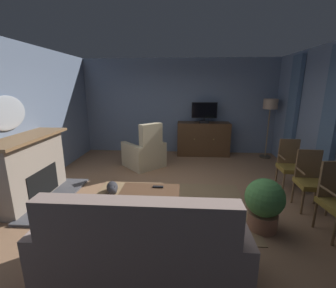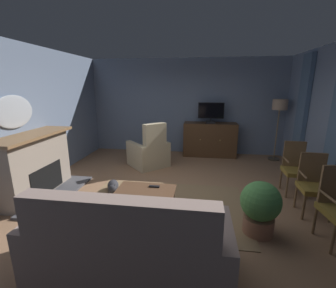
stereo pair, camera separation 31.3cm
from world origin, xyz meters
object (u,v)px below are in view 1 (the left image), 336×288
at_px(tv_remote, 158,187).
at_px(potted_plant_tall_palm_by_window, 264,202).
at_px(coffee_table, 150,194).
at_px(cat, 112,188).
at_px(television, 204,112).
at_px(sofa_floral, 142,248).
at_px(floor_lamp, 270,109).
at_px(side_chair_beside_plant, 290,164).
at_px(tv_cabinet, 203,140).
at_px(armchair_facing_sofa, 145,153).
at_px(side_chair_far_end, 310,179).
at_px(fireplace, 30,170).
at_px(wall_mirror_oval, 7,113).

xyz_separation_m(tv_remote, potted_plant_tall_palm_by_window, (1.55, -0.32, -0.05)).
height_order(coffee_table, cat, coffee_table).
bearing_deg(television, sofa_floral, -102.52).
distance_m(tv_remote, floor_lamp, 4.36).
xyz_separation_m(side_chair_beside_plant, cat, (-3.48, -0.48, -0.41)).
height_order(tv_cabinet, television, television).
distance_m(armchair_facing_sofa, side_chair_far_end, 3.61).
bearing_deg(tv_remote, television, -105.98).
height_order(coffee_table, sofa_floral, sofa_floral).
relative_size(coffee_table, tv_remote, 5.39).
distance_m(tv_remote, side_chair_far_end, 2.55).
height_order(fireplace, wall_mirror_oval, wall_mirror_oval).
bearing_deg(coffee_table, sofa_floral, -85.93).
bearing_deg(fireplace, wall_mirror_oval, 180.00).
height_order(tv_remote, armchair_facing_sofa, armchair_facing_sofa).
bearing_deg(potted_plant_tall_palm_by_window, side_chair_beside_plant, 55.95).
bearing_deg(floor_lamp, potted_plant_tall_palm_by_window, -109.25).
bearing_deg(cat, side_chair_beside_plant, 7.77).
xyz_separation_m(coffee_table, potted_plant_tall_palm_by_window, (1.67, -0.20, 0.02)).
xyz_separation_m(sofa_floral, side_chair_beside_plant, (2.55, 2.39, 0.18)).
xyz_separation_m(television, floor_lamp, (1.80, -0.09, 0.10)).
xyz_separation_m(coffee_table, floor_lamp, (2.90, 3.33, 1.00)).
xyz_separation_m(tv_cabinet, potted_plant_tall_palm_by_window, (0.57, -3.68, -0.05)).
xyz_separation_m(wall_mirror_oval, side_chair_far_end, (5.12, 0.03, -1.06)).
distance_m(side_chair_beside_plant, floor_lamp, 2.29).
bearing_deg(television, armchair_facing_sofa, -144.82).
bearing_deg(wall_mirror_oval, side_chair_beside_plant, 8.67).
height_order(sofa_floral, side_chair_beside_plant, sofa_floral).
bearing_deg(fireplace, television, 41.72).
distance_m(fireplace, potted_plant_tall_palm_by_window, 3.96).
bearing_deg(sofa_floral, wall_mirror_oval, 147.91).
distance_m(wall_mirror_oval, sofa_floral, 3.27).
xyz_separation_m(coffee_table, armchair_facing_sofa, (-0.46, 2.32, -0.05)).
bearing_deg(tv_cabinet, armchair_facing_sofa, -143.54).
bearing_deg(fireplace, floor_lamp, 29.28).
distance_m(potted_plant_tall_palm_by_window, floor_lamp, 3.87).
distance_m(wall_mirror_oval, cat, 2.21).
bearing_deg(wall_mirror_oval, side_chair_far_end, 0.33).
height_order(tv_cabinet, cat, tv_cabinet).
relative_size(tv_remote, cat, 0.25).
bearing_deg(side_chair_far_end, wall_mirror_oval, -179.67).
distance_m(sofa_floral, floor_lamp, 5.40).
xyz_separation_m(potted_plant_tall_palm_by_window, floor_lamp, (1.23, 3.53, 0.98)).
bearing_deg(side_chair_far_end, fireplace, -179.66).
relative_size(television, armchair_facing_sofa, 0.61).
distance_m(wall_mirror_oval, coffee_table, 2.79).
xyz_separation_m(coffee_table, tv_remote, (0.11, 0.12, 0.07)).
bearing_deg(television, cat, -126.15).
distance_m(television, side_chair_beside_plant, 2.79).
bearing_deg(tv_cabinet, cat, -125.61).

